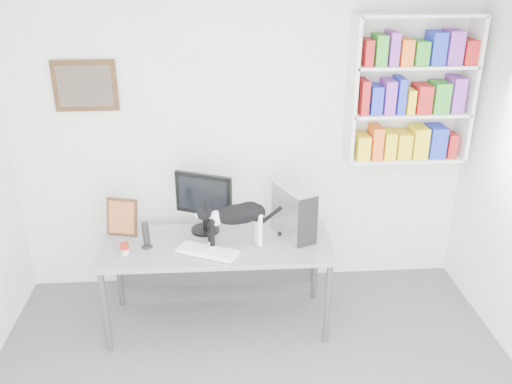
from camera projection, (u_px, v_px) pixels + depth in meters
room at (263, 262)px, 2.94m from camera, size 4.01×4.01×2.70m
bookshelf at (411, 90)px, 4.52m from camera, size 1.03×0.28×1.24m
wall_art at (85, 86)px, 4.44m from camera, size 0.52×0.04×0.42m
desk at (218, 284)px, 4.49m from camera, size 1.84×0.73×0.76m
monitor at (204, 202)px, 4.43m from camera, size 0.54×0.42×0.52m
keyboard at (208, 251)px, 4.18m from camera, size 0.50×0.36×0.04m
pc_tower at (294, 212)px, 4.38m from camera, size 0.34×0.46×0.42m
speaker at (146, 235)px, 4.24m from camera, size 0.13×0.13×0.22m
leaning_print at (122, 216)px, 4.42m from camera, size 0.28×0.16×0.32m
soup_can at (125, 249)px, 4.16m from camera, size 0.08×0.08×0.10m
cat at (237, 225)px, 4.21m from camera, size 0.64×0.29×0.38m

